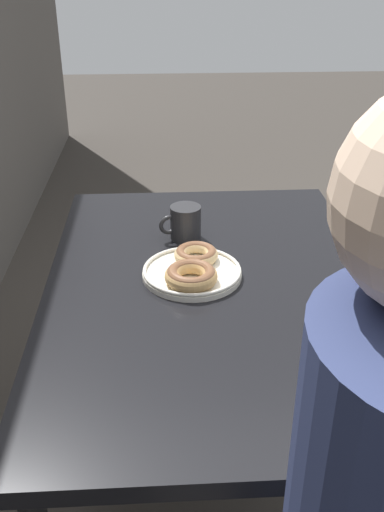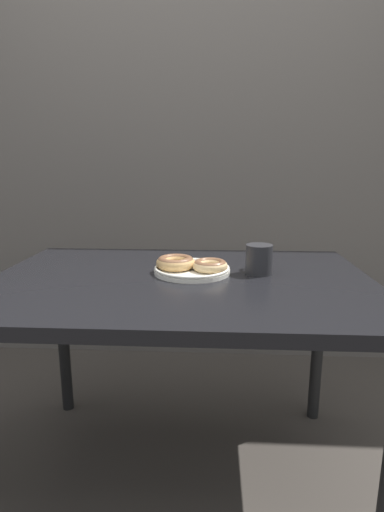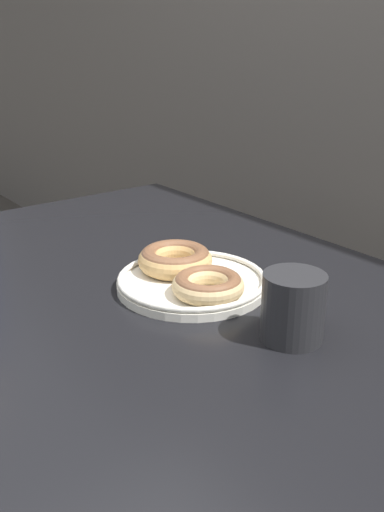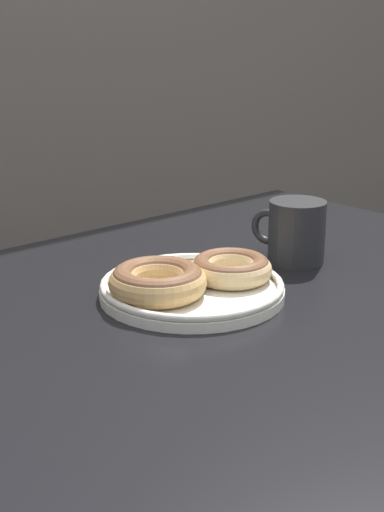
# 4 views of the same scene
# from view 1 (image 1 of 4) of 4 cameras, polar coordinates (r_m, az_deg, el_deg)

# --- Properties ---
(ground_plane) EXTENTS (14.00, 14.00, 0.00)m
(ground_plane) POSITION_cam_1_polar(r_m,az_deg,el_deg) (1.99, 5.75, -21.64)
(ground_plane) COLOR #38332D
(dining_table) EXTENTS (1.26, 0.87, 0.76)m
(dining_table) POSITION_cam_1_polar(r_m,az_deg,el_deg) (1.52, 2.22, -5.02)
(dining_table) COLOR black
(dining_table) RESTS_ON ground_plane
(donut_plate) EXTENTS (0.28, 0.26, 0.06)m
(donut_plate) POSITION_cam_1_polar(r_m,az_deg,el_deg) (1.49, 0.06, -1.30)
(donut_plate) COLOR silver
(donut_plate) RESTS_ON dining_table
(coffee_mug) EXTENTS (0.09, 0.13, 0.10)m
(coffee_mug) POSITION_cam_1_polar(r_m,az_deg,el_deg) (1.68, -0.73, 3.40)
(coffee_mug) COLOR #232326
(coffee_mug) RESTS_ON dining_table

